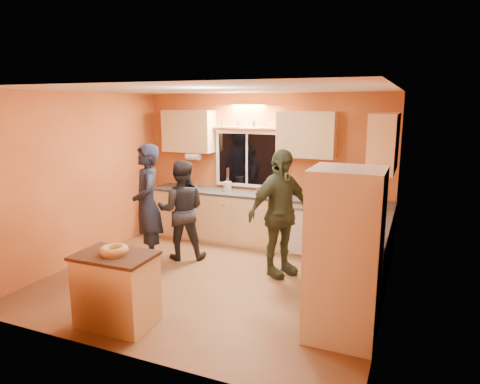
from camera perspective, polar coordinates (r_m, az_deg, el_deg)
The scene contains 14 objects.
ground at distance 6.14m, azimuth -3.45°, elevation -11.54°, with size 4.50×4.50×0.00m, color brown.
room_shell at distance 6.02m, azimuth -0.88°, elevation 4.03°, with size 4.54×4.04×2.61m.
back_counter at distance 7.46m, azimuth 2.37°, elevation -3.60°, with size 4.23×0.62×0.90m.
right_counter at distance 5.92m, azimuth 16.16°, elevation -8.23°, with size 0.62×1.84×0.90m.
refrigerator at distance 4.56m, azimuth 13.74°, elevation -8.16°, with size 0.72×0.70×1.80m, color silver.
island at distance 5.02m, azimuth -16.14°, elevation -12.31°, with size 0.86×0.59×0.82m.
bundt_pastry at distance 4.86m, azimuth -16.45°, elevation -7.45°, with size 0.31×0.31×0.09m, color tan.
person_left at distance 6.62m, azimuth -12.25°, elevation -1.68°, with size 0.67×0.44×1.84m, color black.
person_center at distance 6.77m, azimuth -7.80°, elevation -2.39°, with size 0.76×0.59×1.57m, color black.
person_right at distance 6.05m, azimuth 5.30°, elevation -2.83°, with size 1.06×0.44×1.82m, color #313622.
mixing_bowl at distance 7.32m, azimuth 3.61°, elevation 0.06°, with size 0.37×0.37×0.09m, color black.
utensil_crock at distance 7.55m, azimuth -1.68°, elevation 0.75°, with size 0.14×0.14×0.17m, color beige.
potted_plant at distance 5.17m, azimuth 15.75°, elevation -4.15°, with size 0.27×0.23×0.30m, color gray.
red_box at distance 6.45m, azimuth 16.76°, elevation -2.13°, with size 0.16×0.12×0.07m, color #B11B34.
Camera 1 is at (2.51, -5.05, 2.43)m, focal length 32.00 mm.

